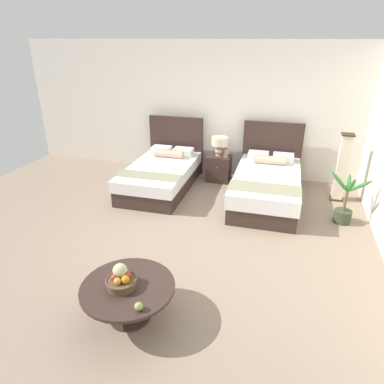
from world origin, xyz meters
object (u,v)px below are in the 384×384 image
vase (226,153)px  coffee_table (128,292)px  potted_palm (344,208)px  loose_apple (139,307)px  fruit_bowl (121,279)px  bed_near_corner (267,184)px  nightstand (219,168)px  bed_near_window (162,174)px  floor_lamp_corner (342,168)px  table_lamp (220,144)px

vase → coffee_table: bearing=-93.2°
potted_palm → loose_apple: bearing=-124.2°
fruit_bowl → potted_palm: 3.81m
bed_near_corner → vase: bed_near_corner is taller
coffee_table → potted_palm: (2.41, 2.88, -0.07)m
nightstand → loose_apple: nightstand is taller
nightstand → fruit_bowl: bearing=-92.0°
bed_near_window → vase: 1.36m
bed_near_corner → floor_lamp_corner: size_ratio=1.79×
loose_apple → potted_palm: 3.84m
vase → coffee_table: vase is taller
nightstand → bed_near_corner: bearing=-33.0°
loose_apple → floor_lamp_corner: 4.61m
nightstand → coffee_table: 4.09m
vase → fruit_bowl: size_ratio=0.55×
nightstand → coffee_table: size_ratio=0.55×
floor_lamp_corner → table_lamp: bearing=172.2°
bed_near_corner → nightstand: size_ratio=4.12×
nightstand → floor_lamp_corner: floor_lamp_corner is taller
fruit_bowl → table_lamp: bearing=88.0°
bed_near_window → bed_near_corner: (2.05, -0.01, 0.02)m
vase → loose_apple: bearing=-89.6°
table_lamp → fruit_bowl: table_lamp is taller
table_lamp → coffee_table: 4.14m
table_lamp → floor_lamp_corner: floor_lamp_corner is taller
bed_near_corner → table_lamp: bed_near_corner is taller
bed_near_window → coffee_table: 3.54m
fruit_bowl → floor_lamp_corner: size_ratio=0.26×
fruit_bowl → loose_apple: 0.42m
bed_near_corner → table_lamp: size_ratio=5.74×
table_lamp → loose_apple: 4.41m
loose_apple → potted_palm: (2.16, 3.17, -0.20)m
bed_near_window → bed_near_corner: 2.05m
bed_near_window → loose_apple: bearing=-72.3°
bed_near_corner → potted_palm: 1.39m
fruit_bowl → potted_palm: bearing=49.5°
vase → floor_lamp_corner: floor_lamp_corner is taller
vase → fruit_bowl: vase is taller
vase → fruit_bowl: (-0.29, -4.06, -0.13)m
nightstand → potted_palm: (2.33, -1.21, -0.01)m
bed_near_window → nightstand: 1.21m
table_lamp → potted_palm: table_lamp is taller
nightstand → coffee_table: nightstand is taller
coffee_table → table_lamp: bearing=88.8°
fruit_bowl → loose_apple: fruit_bowl is taller
bed_near_window → bed_near_corner: bearing=-0.2°
bed_near_corner → nightstand: (-1.04, 0.68, -0.03)m
coffee_table → floor_lamp_corner: size_ratio=0.79×
vase → loose_apple: vase is taller
nightstand → floor_lamp_corner: 2.36m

